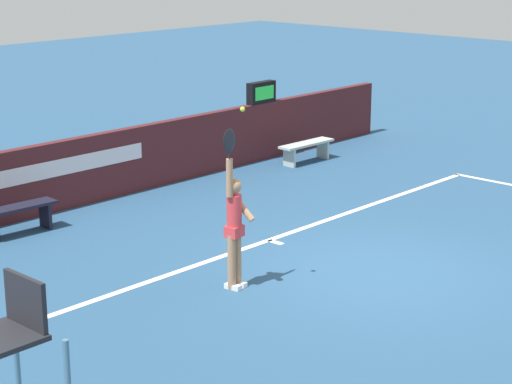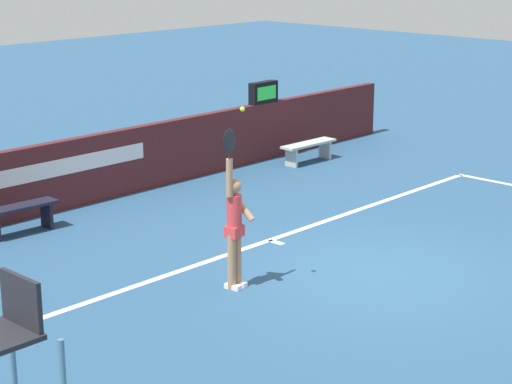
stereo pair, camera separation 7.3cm
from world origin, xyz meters
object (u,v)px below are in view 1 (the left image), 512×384
Objects in this scene: tennis_ball at (243,109)px; courtside_bench_near at (19,213)px; courtside_bench_far at (307,147)px; tennis_player at (234,223)px; speed_display at (261,92)px.

courtside_bench_near is (-0.65, 4.55, -2.23)m from tennis_ball.
courtside_bench_near is 7.19m from courtside_bench_far.
tennis_player is 4.43m from courtside_bench_near.
tennis_player is 33.55× the size of tennis_ball.
courtside_bench_far is at bearing -62.77° from speed_display.
tennis_ball reaches higher than courtside_bench_near.
courtside_bench_far is at bearing 32.33° from tennis_player.
speed_display is 8.09m from tennis_ball.
tennis_player is 1.66m from tennis_ball.
courtside_bench_far is (6.54, 4.32, -2.26)m from tennis_ball.
tennis_player reaches higher than courtside_bench_near.
tennis_ball reaches higher than speed_display.
tennis_ball is 5.11m from courtside_bench_near.
tennis_player is at bearing -80.94° from courtside_bench_near.
courtside_bench_far is (7.19, -0.23, -0.03)m from courtside_bench_near.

